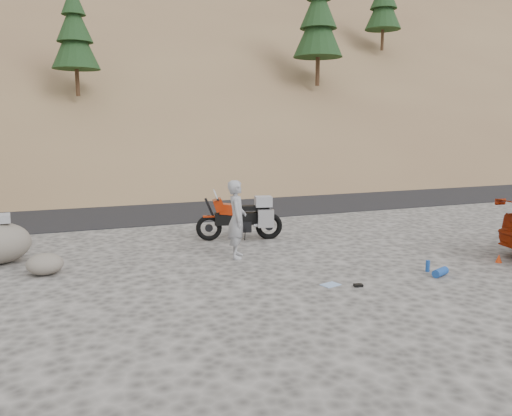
{
  "coord_description": "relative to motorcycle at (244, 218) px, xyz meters",
  "views": [
    {
      "loc": [
        -4.63,
        -9.12,
        2.92
      ],
      "look_at": [
        -0.47,
        1.82,
        1.0
      ],
      "focal_mm": 35.0,
      "sensor_mm": 36.0,
      "label": 1
    }
  ],
  "objects": [
    {
      "name": "gear_blue_mat",
      "position": [
        2.56,
        -4.42,
        -0.49
      ],
      "size": [
        0.44,
        0.31,
        0.16
      ],
      "primitive_type": "cylinder",
      "rotation": [
        0.0,
        1.57,
        0.4
      ],
      "color": "#184395",
      "rests_on": "ground"
    },
    {
      "name": "gear_blue_cloth",
      "position": [
        0.26,
        -4.15,
        -0.57
      ],
      "size": [
        0.39,
        0.32,
        0.01
      ],
      "primitive_type": "cube",
      "rotation": [
        0.0,
        0.0,
        0.27
      ],
      "color": "#85A4CE",
      "rests_on": "ground"
    },
    {
      "name": "gear_glove_a",
      "position": [
        0.69,
        -4.41,
        -0.55
      ],
      "size": [
        0.18,
        0.15,
        0.05
      ],
      "primitive_type": "cube",
      "rotation": [
        0.0,
        0.0,
        -0.22
      ],
      "color": "black",
      "rests_on": "ground"
    },
    {
      "name": "man",
      "position": [
        -0.73,
        -1.63,
        -0.58
      ],
      "size": [
        0.61,
        0.74,
        1.75
      ],
      "primitive_type": "imported",
      "rotation": [
        0.0,
        0.0,
        1.23
      ],
      "color": "#939398",
      "rests_on": "ground"
    },
    {
      "name": "gear_bottle",
      "position": [
        2.53,
        -4.08,
        -0.46
      ],
      "size": [
        0.11,
        0.11,
        0.23
      ],
      "primitive_type": "cylinder",
      "rotation": [
        0.0,
        0.0,
        0.29
      ],
      "color": "#184395",
      "rests_on": "ground"
    },
    {
      "name": "hillside",
      "position": [
        0.37,
        37.99,
        10.5
      ],
      "size": [
        120.0,
        73.0,
        46.72
      ],
      "color": "brown",
      "rests_on": "ground"
    },
    {
      "name": "motorcycle",
      "position": [
        0.0,
        0.0,
        0.0
      ],
      "size": [
        2.24,
        0.92,
        1.35
      ],
      "rotation": [
        0.0,
        0.0,
        -0.21
      ],
      "color": "black",
      "rests_on": "ground"
    },
    {
      "name": "road",
      "position": [
        0.42,
        6.12,
        -0.58
      ],
      "size": [
        120.0,
        7.0,
        0.05
      ],
      "primitive_type": "cube",
      "color": "black",
      "rests_on": "ground"
    },
    {
      "name": "small_rock",
      "position": [
        -4.73,
        -1.53,
        -0.36
      ],
      "size": [
        0.83,
        0.78,
        0.43
      ],
      "rotation": [
        0.0,
        0.0,
        -0.22
      ],
      "color": "#58524C",
      "rests_on": "ground"
    },
    {
      "name": "gear_funnel",
      "position": [
        4.44,
        -4.07,
        -0.48
      ],
      "size": [
        0.17,
        0.17,
        0.18
      ],
      "primitive_type": "cone",
      "rotation": [
        0.0,
        0.0,
        -0.24
      ],
      "color": "#C1340C",
      "rests_on": "ground"
    },
    {
      "name": "ground",
      "position": [
        0.42,
        -2.88,
        -0.58
      ],
      "size": [
        140.0,
        140.0,
        0.0
      ],
      "primitive_type": "plane",
      "color": "#43413E",
      "rests_on": "ground"
    }
  ]
}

